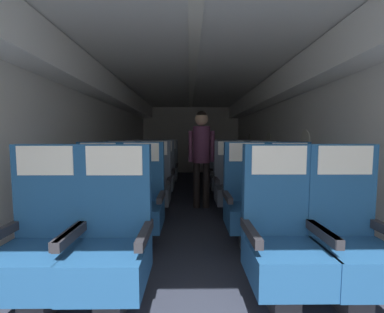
{
  "coord_description": "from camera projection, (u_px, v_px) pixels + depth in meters",
  "views": [
    {
      "loc": [
        -0.05,
        -0.22,
        1.17
      ],
      "look_at": [
        0.0,
        4.71,
        0.78
      ],
      "focal_mm": 22.32,
      "sensor_mm": 36.0,
      "label": 1
    }
  ],
  "objects": [
    {
      "name": "seat_e_left_window",
      "position": [
        145.0,
        169.0,
        5.35
      ],
      "size": [
        0.51,
        0.47,
        1.12
      ],
      "color": "#38383D",
      "rests_on": "ground"
    },
    {
      "name": "seat_d_right_aisle",
      "position": [
        249.0,
        175.0,
        4.41
      ],
      "size": [
        0.51,
        0.47,
        1.12
      ],
      "color": "#38383D",
      "rests_on": "ground"
    },
    {
      "name": "seat_a_left_aisle",
      "position": [
        112.0,
        243.0,
        1.57
      ],
      "size": [
        0.51,
        0.47,
        1.12
      ],
      "color": "#38383D",
      "rests_on": "ground"
    },
    {
      "name": "fuselage_shell",
      "position": [
        192.0,
        114.0,
        4.31
      ],
      "size": [
        3.31,
        7.79,
        2.23
      ],
      "color": "silver",
      "rests_on": "ground"
    },
    {
      "name": "seat_c_left_window",
      "position": [
        121.0,
        185.0,
        3.45
      ],
      "size": [
        0.51,
        0.47,
        1.12
      ],
      "color": "#38383D",
      "rests_on": "ground"
    },
    {
      "name": "seat_d_left_window",
      "position": [
        136.0,
        175.0,
        4.41
      ],
      "size": [
        0.51,
        0.47,
        1.12
      ],
      "color": "#38383D",
      "rests_on": "ground"
    },
    {
      "name": "seat_b_left_aisle",
      "position": [
        141.0,
        203.0,
        2.53
      ],
      "size": [
        0.51,
        0.47,
        1.12
      ],
      "color": "#38383D",
      "rests_on": "ground"
    },
    {
      "name": "seat_c_right_aisle",
      "position": [
        264.0,
        185.0,
        3.49
      ],
      "size": [
        0.51,
        0.47,
        1.12
      ],
      "color": "#38383D",
      "rests_on": "ground"
    },
    {
      "name": "seat_a_left_window",
      "position": [
        41.0,
        243.0,
        1.57
      ],
      "size": [
        0.51,
        0.47,
        1.12
      ],
      "color": "#38383D",
      "rests_on": "ground"
    },
    {
      "name": "seat_c_right_window",
      "position": [
        232.0,
        185.0,
        3.47
      ],
      "size": [
        0.51,
        0.47,
        1.12
      ],
      "color": "#38383D",
      "rests_on": "ground"
    },
    {
      "name": "flight_attendant",
      "position": [
        202.0,
        149.0,
        3.91
      ],
      "size": [
        0.43,
        0.28,
        1.6
      ],
      "rotation": [
        0.0,
        0.0,
        -0.04
      ],
      "color": "black",
      "rests_on": "ground"
    },
    {
      "name": "seat_b_right_window",
      "position": [
        248.0,
        203.0,
        2.53
      ],
      "size": [
        0.51,
        0.47,
        1.12
      ],
      "color": "#38383D",
      "rests_on": "ground"
    },
    {
      "name": "seat_d_left_aisle",
      "position": [
        161.0,
        175.0,
        4.4
      ],
      "size": [
        0.51,
        0.47,
        1.12
      ],
      "color": "#38383D",
      "rests_on": "ground"
    },
    {
      "name": "seat_b_left_window",
      "position": [
        96.0,
        203.0,
        2.53
      ],
      "size": [
        0.51,
        0.47,
        1.12
      ],
      "color": "#38383D",
      "rests_on": "ground"
    },
    {
      "name": "seat_e_right_window",
      "position": [
        217.0,
        169.0,
        5.34
      ],
      "size": [
        0.51,
        0.47,
        1.12
      ],
      "color": "#38383D",
      "rests_on": "ground"
    },
    {
      "name": "seat_e_left_aisle",
      "position": [
        167.0,
        169.0,
        5.33
      ],
      "size": [
        0.51,
        0.47,
        1.12
      ],
      "color": "#38383D",
      "rests_on": "ground"
    },
    {
      "name": "seat_d_right_window",
      "position": [
        223.0,
        175.0,
        4.42
      ],
      "size": [
        0.51,
        0.47,
        1.12
      ],
      "color": "#38383D",
      "rests_on": "ground"
    },
    {
      "name": "seat_c_left_aisle",
      "position": [
        154.0,
        185.0,
        3.46
      ],
      "size": [
        0.51,
        0.47,
        1.12
      ],
      "color": "#38383D",
      "rests_on": "ground"
    },
    {
      "name": "seat_e_right_aisle",
      "position": [
        238.0,
        168.0,
        5.36
      ],
      "size": [
        0.51,
        0.47,
        1.12
      ],
      "color": "#38383D",
      "rests_on": "ground"
    },
    {
      "name": "seat_a_right_aisle",
      "position": [
        350.0,
        241.0,
        1.6
      ],
      "size": [
        0.51,
        0.47,
        1.12
      ],
      "color": "#38383D",
      "rests_on": "ground"
    },
    {
      "name": "seat_b_right_aisle",
      "position": [
        291.0,
        203.0,
        2.53
      ],
      "size": [
        0.51,
        0.47,
        1.12
      ],
      "color": "#38383D",
      "rests_on": "ground"
    },
    {
      "name": "ground",
      "position": [
        192.0,
        205.0,
        4.18
      ],
      "size": [
        3.43,
        8.14,
        0.02
      ],
      "primitive_type": "cube",
      "color": "#2D3342"
    },
    {
      "name": "seat_a_right_window",
      "position": [
        282.0,
        240.0,
        1.61
      ],
      "size": [
        0.51,
        0.47,
        1.12
      ],
      "color": "#38383D",
      "rests_on": "ground"
    }
  ]
}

